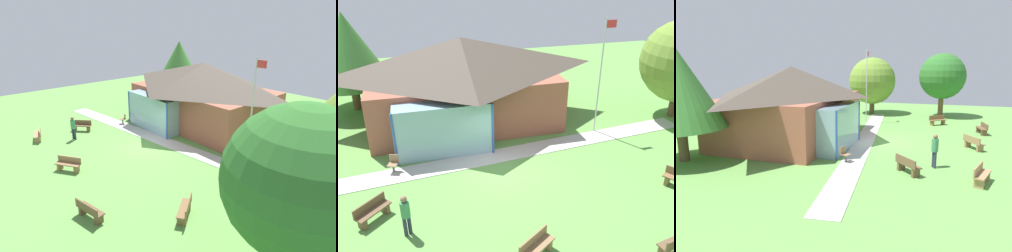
% 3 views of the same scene
% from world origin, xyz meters
% --- Properties ---
extents(ground_plane, '(44.00, 44.00, 0.00)m').
position_xyz_m(ground_plane, '(0.00, 0.00, 0.00)').
color(ground_plane, '#609947').
extents(pavilion, '(11.67, 8.59, 5.05)m').
position_xyz_m(pavilion, '(-0.96, 6.33, 2.61)').
color(pavilion, '#A35642').
rests_on(pavilion, ground_plane).
extents(footpath, '(22.58, 3.73, 0.03)m').
position_xyz_m(footpath, '(0.00, 1.46, 0.01)').
color(footpath, '#BCB7B2').
rests_on(footpath, ground_plane).
extents(flagpole, '(0.64, 0.08, 6.45)m').
position_xyz_m(flagpole, '(6.16, 2.83, 3.52)').
color(flagpole, silver).
rests_on(flagpole, ground_plane).
extents(bench_mid_left, '(1.39, 1.35, 0.84)m').
position_xyz_m(bench_mid_left, '(-5.82, -2.03, 0.40)').
color(bench_mid_left, brown).
rests_on(bench_mid_left, ground_plane).
extents(bench_front_center, '(1.49, 1.19, 0.84)m').
position_xyz_m(bench_front_center, '(-0.28, -5.46, 0.40)').
color(bench_front_center, olive).
rests_on(bench_front_center, ground_plane).
extents(patio_chair_west, '(0.57, 0.57, 0.86)m').
position_xyz_m(patio_chair_west, '(-5.06, 1.34, 0.42)').
color(patio_chair_west, '#8C6B4C').
rests_on(patio_chair_west, ground_plane).
extents(visitor_strolling_lawn, '(0.34, 0.34, 1.74)m').
position_xyz_m(visitor_strolling_lawn, '(-4.53, -3.23, 1.02)').
color(visitor_strolling_lawn, '#2D3347').
rests_on(visitor_strolling_lawn, ground_plane).
extents(tree_behind_pavilion_left, '(4.87, 4.87, 6.21)m').
position_xyz_m(tree_behind_pavilion_left, '(-7.40, 9.78, 4.00)').
color(tree_behind_pavilion_left, brown).
rests_on(tree_behind_pavilion_left, ground_plane).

